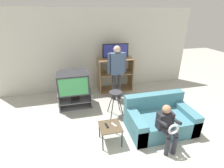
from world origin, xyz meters
The scene contains 12 objects.
wall_back centered at (0.00, 4.02, 1.30)m, with size 6.40×0.06×2.60m.
tv_stand centered at (-0.85, 2.94, 0.23)m, with size 0.90×0.57×0.47m.
television_main centered at (-0.86, 2.93, 0.74)m, with size 0.80×0.68×0.54m.
media_shelf centered at (0.50, 3.69, 0.56)m, with size 1.13×0.52×1.10m.
television_flat centered at (0.51, 3.67, 1.32)m, with size 0.82×0.20×0.47m.
folding_stool centered at (0.13, 2.23, 0.52)m, with size 0.36×0.39×0.66m.
snack_table centered at (-0.22, 1.32, 0.35)m, with size 0.43×0.43×0.40m.
remote_control_black centered at (-0.29, 1.33, 0.41)m, with size 0.04×0.14×0.02m, color black.
remote_control_white centered at (-0.15, 1.32, 0.41)m, with size 0.04×0.14×0.02m, color silver.
couch centered at (0.95, 1.48, 0.25)m, with size 1.43×0.91×0.74m.
person_standing_adult centered at (0.38, 3.05, 0.99)m, with size 0.53×0.20×1.63m.
person_seated_child centered at (0.79, 0.95, 0.52)m, with size 0.33×0.43×0.89m.
Camera 1 is at (-0.81, -1.20, 2.46)m, focal length 26.00 mm.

